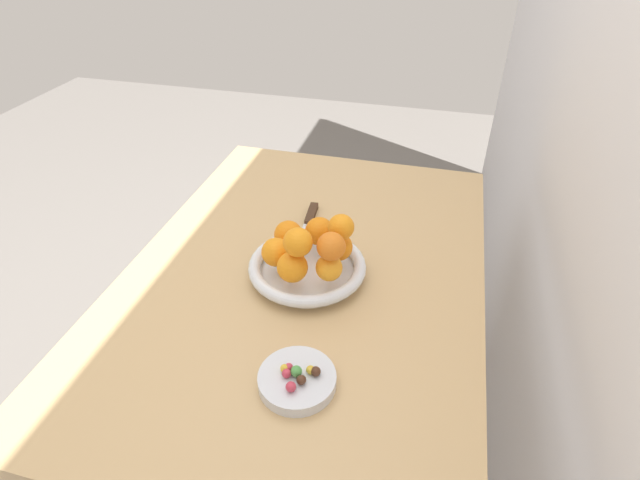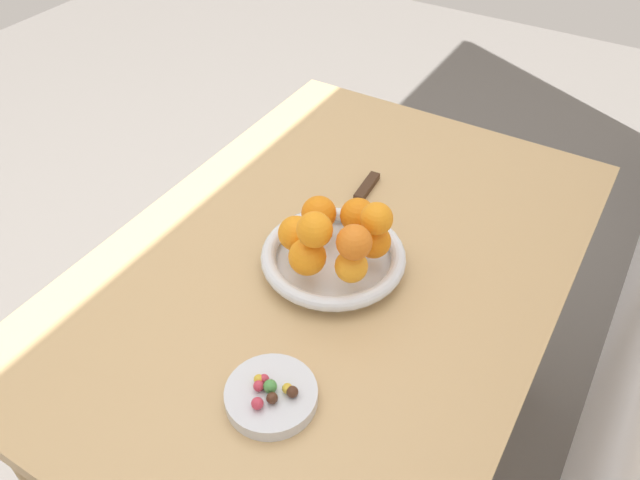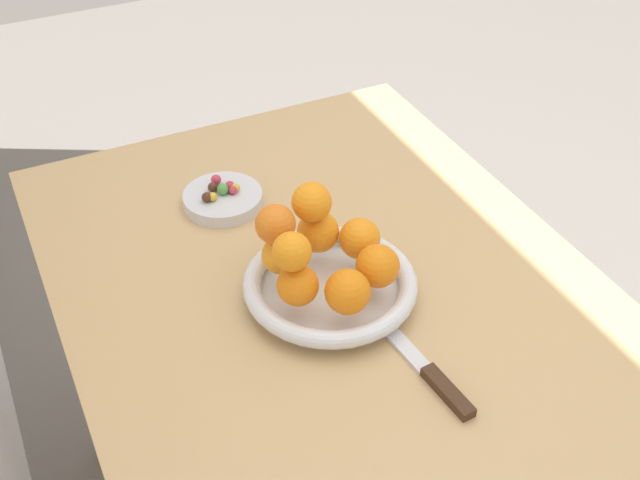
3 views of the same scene
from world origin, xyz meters
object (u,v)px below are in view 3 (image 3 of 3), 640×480
at_px(orange_1, 360,239).
at_px(orange_2, 316,232).
at_px(candy_ball_3, 223,189).
at_px(candy_ball_0, 207,197).
at_px(dining_table, 342,346).
at_px(orange_5, 348,292).
at_px(candy_ball_4, 213,187).
at_px(candy_ball_5, 233,190).
at_px(candy_ball_7, 216,180).
at_px(orange_0, 378,266).
at_px(orange_3, 280,255).
at_px(orange_6, 312,202).
at_px(knife, 419,362).
at_px(fruit_bowl, 330,286).
at_px(orange_7, 292,252).
at_px(candy_dish, 223,199).
at_px(orange_8, 275,224).
at_px(candy_ball_2, 230,186).
at_px(orange_4, 298,285).
at_px(candy_ball_1, 235,188).
at_px(candy_ball_6, 213,197).

xyz_separation_m(orange_1, orange_2, (0.04, 0.05, 0.00)).
bearing_deg(candy_ball_3, candy_ball_0, 105.93).
relative_size(dining_table, orange_5, 17.65).
distance_m(candy_ball_4, candy_ball_5, 0.03).
relative_size(orange_2, candy_ball_7, 3.56).
relative_size(orange_0, candy_ball_7, 3.55).
height_order(orange_3, orange_6, orange_6).
relative_size(orange_0, orange_2, 1.00).
relative_size(orange_0, knife, 0.24).
bearing_deg(fruit_bowl, orange_7, 106.93).
xyz_separation_m(candy_ball_0, candy_ball_5, (0.00, -0.05, -0.00)).
height_order(fruit_bowl, candy_dish, fruit_bowl).
bearing_deg(candy_ball_4, orange_8, -177.59).
height_order(orange_3, candy_ball_3, orange_3).
xyz_separation_m(orange_7, candy_ball_2, (0.31, -0.02, -0.09)).
distance_m(orange_1, orange_6, 0.09).
distance_m(candy_dish, candy_ball_0, 0.04).
bearing_deg(knife, orange_6, 12.01).
distance_m(orange_1, orange_4, 0.13).
bearing_deg(candy_ball_1, dining_table, -170.38).
height_order(orange_2, candy_ball_6, orange_2).
distance_m(fruit_bowl, orange_2, 0.08).
bearing_deg(candy_dish, fruit_bowl, -167.75).
bearing_deg(orange_0, candy_ball_0, 24.82).
bearing_deg(dining_table, candy_ball_5, 10.89).
bearing_deg(dining_table, orange_8, 48.22).
height_order(orange_5, knife, orange_5).
relative_size(orange_2, candy_ball_0, 3.68).
distance_m(fruit_bowl, candy_ball_1, 0.28).
height_order(orange_4, orange_5, orange_5).
height_order(candy_ball_7, knife, candy_ball_7).
bearing_deg(candy_ball_5, dining_table, -169.11).
relative_size(fruit_bowl, orange_7, 4.67).
bearing_deg(orange_3, candy_ball_0, 8.28).
xyz_separation_m(candy_ball_0, candy_ball_6, (-0.00, -0.01, -0.00)).
height_order(orange_0, orange_8, orange_8).
bearing_deg(orange_4, candy_ball_1, -4.45).
distance_m(orange_1, candy_ball_2, 0.28).
bearing_deg(candy_dish, orange_4, 179.76).
relative_size(orange_3, candy_ball_4, 3.28).
height_order(orange_1, knife, orange_1).
relative_size(candy_dish, candy_ball_0, 7.82).
bearing_deg(candy_dish, candy_ball_2, -69.20).
bearing_deg(orange_4, fruit_bowl, -67.11).
relative_size(dining_table, candy_ball_6, 73.45).
bearing_deg(orange_3, candy_ball_1, -4.71).
relative_size(orange_3, knife, 0.21).
height_order(fruit_bowl, orange_8, orange_8).
xyz_separation_m(orange_5, candy_ball_1, (0.34, 0.03, -0.04)).
distance_m(orange_0, orange_5, 0.07).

